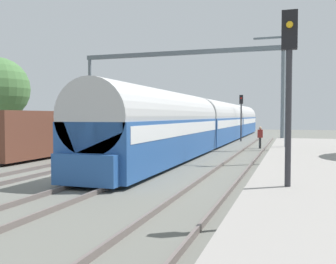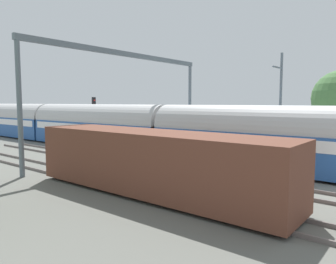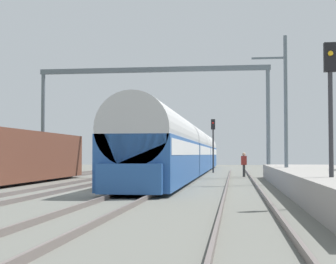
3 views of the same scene
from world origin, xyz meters
The scene contains 12 objects.
ground centered at (0.00, 0.00, 0.00)m, with size 120.00×120.00×0.00m, color slate.
track_west centered at (-2.05, 0.00, 0.08)m, with size 1.52×60.00×0.16m.
track_east centered at (2.05, 0.00, 0.08)m, with size 1.52×60.00×0.16m.
track_far_east centered at (6.16, 0.00, 0.08)m, with size 1.52×60.00×0.16m.
platform centered at (9.98, 2.00, 0.45)m, with size 4.40×28.00×0.90m.
passenger_train centered at (2.05, 22.17, 1.97)m, with size 2.93×49.20×3.82m.
freight_car centered at (-6.16, 8.04, 1.47)m, with size 2.80×13.00×2.70m.
person_crossing centered at (6.48, 16.76, 1.03)m, with size 0.41×0.25×1.73m.
railway_signal_near centered at (8.73, -4.53, 3.22)m, with size 0.36×0.30×5.02m.
railway_signal_far centered at (3.97, 24.89, 3.02)m, with size 0.36×0.30×4.68m.
catenary_gantry centered at (0.00, 15.99, 5.92)m, with size 16.72×0.28×7.86m.
catenary_pole_east_mid centered at (8.51, 7.58, 4.15)m, with size 1.90×0.20×8.00m.
Camera 3 is at (5.81, -20.97, 1.59)m, focal length 56.03 mm.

